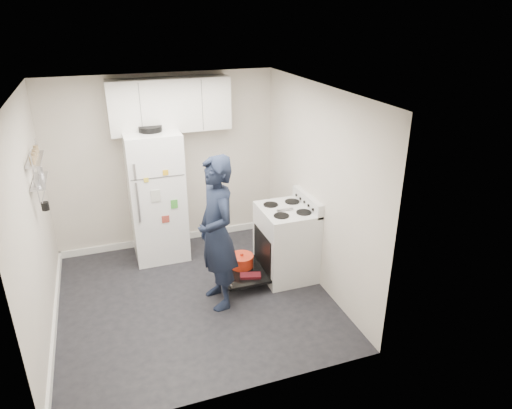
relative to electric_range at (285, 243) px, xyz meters
name	(u,v)px	position (x,y,z in m)	size (l,w,h in m)	color
room	(186,208)	(-1.29, -0.12, 0.74)	(3.21, 3.21, 2.51)	black
electric_range	(285,243)	(0.00, 0.00, 0.00)	(0.66, 0.76, 1.10)	silver
open_oven_door	(242,266)	(-0.57, 0.06, -0.27)	(0.55, 0.70, 0.24)	black
refrigerator	(157,195)	(-1.47, 1.10, 0.44)	(0.72, 0.74, 1.88)	white
upper_cabinets	(170,105)	(-1.16, 1.28, 1.63)	(1.60, 0.33, 0.70)	silver
wall_shelf_rack	(37,170)	(-2.78, 0.34, 1.21)	(0.14, 0.60, 0.61)	#B2B2B7
person	(217,234)	(-0.99, -0.31, 0.45)	(0.67, 0.44, 1.84)	black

